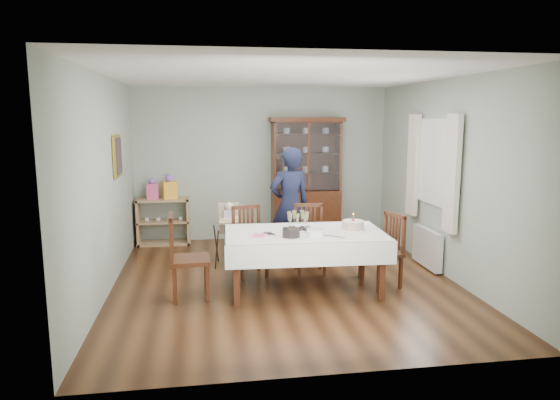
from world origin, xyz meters
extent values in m
plane|color=#593319|center=(0.00, 0.00, 0.00)|extent=(5.00, 5.00, 0.00)
plane|color=#9EAA99|center=(0.00, 2.50, 1.35)|extent=(4.50, 0.00, 4.50)
plane|color=#9EAA99|center=(-2.25, 0.00, 1.35)|extent=(0.00, 5.00, 5.00)
plane|color=#9EAA99|center=(2.25, 0.00, 1.35)|extent=(0.00, 5.00, 5.00)
plane|color=white|center=(0.00, 0.00, 2.70)|extent=(5.00, 5.00, 0.00)
cube|color=#4B2412|center=(0.19, -0.38, 0.72)|extent=(1.94, 1.13, 0.06)
cube|color=silver|center=(0.19, -0.38, 0.76)|extent=(2.05, 1.23, 0.01)
cube|color=#4B2412|center=(0.75, 2.26, 0.45)|extent=(1.20, 0.45, 0.90)
cube|color=white|center=(0.75, 2.07, 1.50)|extent=(1.12, 0.01, 1.16)
cube|color=#4B2412|center=(0.75, 2.26, 2.14)|extent=(1.30, 0.48, 0.07)
cube|color=tan|center=(-1.75, 2.28, 0.02)|extent=(0.90, 0.38, 0.04)
cube|color=tan|center=(-1.75, 2.28, 0.40)|extent=(0.90, 0.38, 0.03)
cube|color=tan|center=(-1.75, 2.28, 0.78)|extent=(0.90, 0.38, 0.04)
cube|color=tan|center=(-2.17, 2.28, 0.40)|extent=(0.04, 0.38, 0.80)
cube|color=tan|center=(-1.33, 2.28, 0.40)|extent=(0.04, 0.38, 0.80)
cube|color=gold|center=(-2.22, 0.80, 1.65)|extent=(0.04, 0.48, 0.58)
cube|color=white|center=(2.22, 0.30, 1.55)|extent=(0.04, 1.02, 1.22)
cube|color=silver|center=(2.16, -0.32, 1.45)|extent=(0.07, 0.30, 1.55)
cube|color=silver|center=(2.16, 0.92, 1.45)|extent=(0.07, 0.30, 1.55)
cube|color=white|center=(2.16, 0.30, 0.30)|extent=(0.10, 0.80, 0.55)
cube|color=#4B2412|center=(-0.43, 0.31, 0.44)|extent=(0.51, 0.51, 0.05)
cube|color=#4B2412|center=(-0.47, 0.50, 0.70)|extent=(0.41, 0.13, 0.51)
cube|color=#4B2412|center=(0.42, 0.32, 0.44)|extent=(0.46, 0.46, 0.05)
cube|color=#4B2412|center=(0.43, 0.51, 0.71)|extent=(0.41, 0.07, 0.51)
cube|color=#4B2412|center=(-1.23, -0.45, 0.48)|extent=(0.49, 0.49, 0.05)
cube|color=#4B2412|center=(-1.44, -0.46, 0.77)|extent=(0.06, 0.45, 0.55)
cube|color=#4B2412|center=(1.21, -0.39, 0.44)|extent=(0.54, 0.54, 0.05)
cube|color=#4B2412|center=(1.40, -0.33, 0.70)|extent=(0.16, 0.40, 0.50)
imported|color=black|center=(0.22, 0.90, 0.87)|extent=(0.71, 0.55, 1.74)
cube|color=tan|center=(-0.68, 0.94, 0.60)|extent=(0.31, 0.27, 0.22)
cube|color=tan|center=(-0.68, 0.94, 0.78)|extent=(0.31, 0.05, 0.25)
cube|color=tan|center=(-0.68, 0.94, 0.67)|extent=(0.33, 0.15, 0.03)
cube|color=silver|center=(-0.68, 0.94, 0.74)|extent=(0.16, 0.13, 0.16)
sphere|color=beige|center=(-0.68, 0.94, 0.87)|extent=(0.14, 0.14, 0.14)
cylinder|color=silver|center=(0.13, -0.26, 0.77)|extent=(0.38, 0.38, 0.01)
torus|color=silver|center=(0.13, -0.26, 0.78)|extent=(0.39, 0.39, 0.01)
cylinder|color=white|center=(0.83, -0.36, 0.77)|extent=(0.32, 0.32, 0.02)
cylinder|color=brown|center=(0.83, -0.36, 0.83)|extent=(0.27, 0.27, 0.10)
cylinder|color=silver|center=(0.83, -0.36, 0.88)|extent=(0.27, 0.27, 0.01)
cylinder|color=#F24C4C|center=(0.83, -0.36, 0.92)|extent=(0.01, 0.01, 0.08)
sphere|color=yellow|center=(0.83, -0.36, 0.97)|extent=(0.02, 0.02, 0.02)
cylinder|color=black|center=(-0.02, -0.61, 0.81)|extent=(0.24, 0.24, 0.10)
cylinder|color=white|center=(0.27, -0.64, 0.81)|extent=(0.28, 0.28, 0.09)
cube|color=#DF5286|center=(-0.40, -0.53, 0.77)|extent=(0.16, 0.16, 0.02)
cube|color=silver|center=(0.49, -0.68, 0.77)|extent=(0.25, 0.22, 0.01)
cube|color=#DF5286|center=(-1.91, 2.26, 0.93)|extent=(0.20, 0.13, 0.26)
sphere|color=#E533B2|center=(-1.91, 2.26, 1.11)|extent=(0.11, 0.11, 0.11)
cube|color=yellow|center=(-1.63, 2.26, 0.95)|extent=(0.26, 0.21, 0.29)
sphere|color=#E533B2|center=(-1.63, 2.26, 1.15)|extent=(0.14, 0.14, 0.14)
camera|label=1|loc=(-1.03, -6.36, 2.18)|focal=32.00mm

